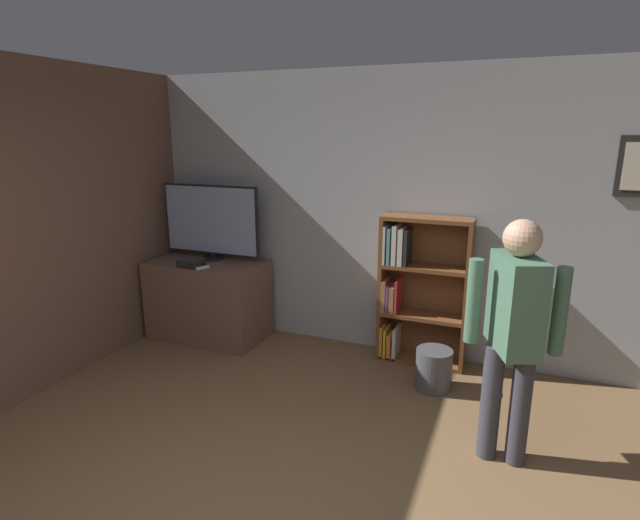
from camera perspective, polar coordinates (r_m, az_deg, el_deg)
wall_back at (r=4.80m, az=8.49°, el=5.03°), size 6.98×0.09×2.70m
wall_side_brick at (r=4.81m, az=-27.59°, el=3.53°), size 0.06×4.65×2.70m
tv_ledge at (r=5.40m, az=-12.60°, el=-4.41°), size 1.18×0.66×0.82m
television at (r=5.30m, az=-12.33°, el=4.33°), size 1.10×0.22×0.78m
game_console at (r=5.13m, az=-14.50°, el=-0.31°), size 0.22×0.19×0.07m
remote_loose at (r=5.03m, az=-13.29°, el=-0.85°), size 0.09×0.14×0.02m
bookshelf at (r=4.72m, az=10.85°, el=-3.38°), size 0.81×0.28×1.39m
person at (r=3.36m, az=21.25°, el=-6.80°), size 0.59×0.50×1.63m
waste_bin at (r=4.43m, az=12.86°, el=-12.07°), size 0.30×0.30×0.35m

